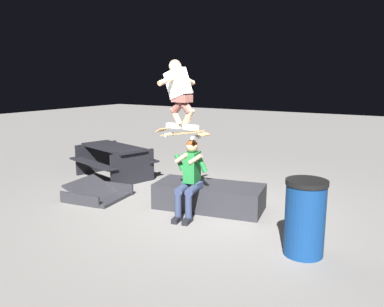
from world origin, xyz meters
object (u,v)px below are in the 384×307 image
Objects in this scene: ledge_box_main at (209,196)px; person_sitting_on_ledge at (190,175)px; kicker_ramp at (98,195)px; trash_bin at (305,218)px; picnic_table_back at (114,156)px; skateboard at (182,133)px; skater_airborne at (179,91)px.

person_sitting_on_ledge is at bearing 78.31° from ledge_box_main.
trash_bin reaches higher than kicker_ramp.
person_sitting_on_ledge reaches higher than kicker_ramp.
skateboard is at bearing 156.45° from picnic_table_back.
picnic_table_back is 5.14m from trash_bin.
picnic_table_back reaches higher than ledge_box_main.
skater_airborne is at bearing -12.46° from trash_bin.
picnic_table_back is at bearing -23.03° from person_sitting_on_ledge.
skater_airborne reaches higher than person_sitting_on_ledge.
trash_bin is (-2.04, 0.45, -0.20)m from person_sitting_on_ledge.
ledge_box_main is 2.17m from trash_bin.
kicker_ramp is (2.09, 0.64, -0.15)m from ledge_box_main.
person_sitting_on_ledge is 2.10m from trash_bin.
kicker_ramp is 0.55× the size of picnic_table_back.
trash_bin reaches higher than picnic_table_back.
skater_airborne reaches higher than kicker_ramp.
picnic_table_back is at bearing -23.90° from skater_airborne.
skateboard is at bearing -14.91° from person_sitting_on_ledge.
skater_airborne is 3.24m from picnic_table_back.
person_sitting_on_ledge is at bearing 165.09° from skateboard.
skateboard is 0.69m from skater_airborne.
ledge_box_main is 1.68× the size of skater_airborne.
skater_airborne is (0.34, 0.43, 1.84)m from ledge_box_main.
skater_airborne is 1.11× the size of trash_bin.
skater_airborne is 2.80m from trash_bin.
skater_airborne is 1.03× the size of kicker_ramp.
ledge_box_main is at bearing -122.68° from skateboard.
person_sitting_on_ledge is 1.18× the size of kicker_ramp.
trash_bin is at bearing 161.25° from picnic_table_back.
skater_airborne reaches higher than picnic_table_back.
skater_airborne is 0.56× the size of picnic_table_back.
trash_bin is at bearing 154.30° from ledge_box_main.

